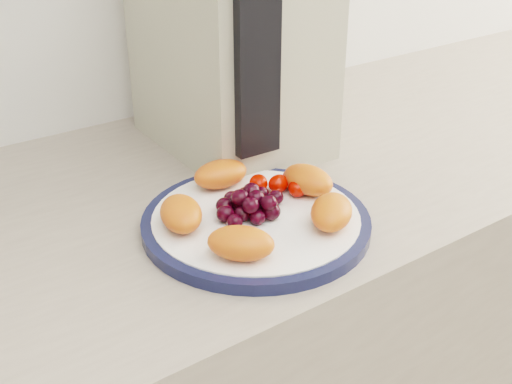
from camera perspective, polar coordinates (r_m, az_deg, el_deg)
plate_rim at (r=0.80m, az=-0.00°, el=-2.70°), size 0.28×0.28×0.01m
plate_face at (r=0.80m, az=-0.00°, el=-2.64°), size 0.26×0.26×0.02m
appliance_body at (r=0.98m, az=-2.38°, el=14.25°), size 0.21×0.30×0.36m
appliance_panel at (r=0.83m, az=0.06°, el=12.10°), size 0.06×0.02×0.27m
fruit_plate at (r=0.79m, az=0.14°, el=-0.83°), size 0.24×0.23×0.04m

